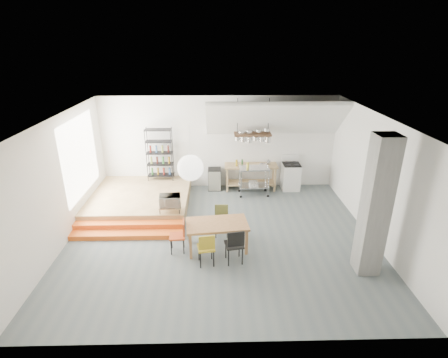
{
  "coord_description": "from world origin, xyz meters",
  "views": [
    {
      "loc": [
        -0.1,
        -8.09,
        4.96
      ],
      "look_at": [
        0.12,
        0.8,
        1.35
      ],
      "focal_mm": 28.0,
      "sensor_mm": 36.0,
      "label": 1
    }
  ],
  "objects_px": {
    "stove": "(291,176)",
    "rolling_cart": "(254,177)",
    "dining_table": "(217,226)",
    "mini_fridge": "(215,179)"
  },
  "relations": [
    {
      "from": "dining_table",
      "to": "mini_fridge",
      "type": "bearing_deg",
      "value": 84.77
    },
    {
      "from": "mini_fridge",
      "to": "rolling_cart",
      "type": "bearing_deg",
      "value": -20.79
    },
    {
      "from": "rolling_cart",
      "to": "mini_fridge",
      "type": "distance_m",
      "value": 1.43
    },
    {
      "from": "stove",
      "to": "rolling_cart",
      "type": "xyz_separation_m",
      "value": [
        -1.34,
        -0.46,
        0.15
      ]
    },
    {
      "from": "rolling_cart",
      "to": "dining_table",
      "type": "bearing_deg",
      "value": -114.0
    },
    {
      "from": "stove",
      "to": "rolling_cart",
      "type": "distance_m",
      "value": 1.42
    },
    {
      "from": "dining_table",
      "to": "mini_fridge",
      "type": "relative_size",
      "value": 2.1
    },
    {
      "from": "dining_table",
      "to": "stove",
      "type": "bearing_deg",
      "value": 48.73
    },
    {
      "from": "dining_table",
      "to": "rolling_cart",
      "type": "height_order",
      "value": "rolling_cart"
    },
    {
      "from": "stove",
      "to": "rolling_cart",
      "type": "height_order",
      "value": "stove"
    }
  ]
}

